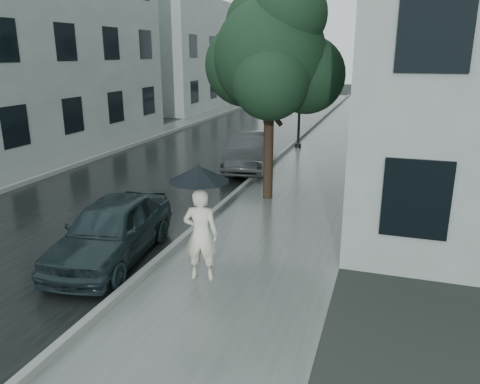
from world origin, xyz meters
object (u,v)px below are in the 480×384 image
(car_near, at_px, (112,230))
(car_far, at_px, (249,151))
(street_tree, at_px, (271,55))
(lamp_post, at_px, (298,78))
(pedestrian, at_px, (201,235))

(car_near, distance_m, car_far, 8.53)
(street_tree, bearing_deg, car_near, -110.52)
(street_tree, height_order, car_far, street_tree)
(street_tree, xyz_separation_m, car_far, (-1.61, 3.20, -3.43))
(lamp_post, xyz_separation_m, car_near, (-1.22, -13.14, -2.45))
(lamp_post, height_order, car_far, lamp_post)
(pedestrian, relative_size, car_far, 0.44)
(street_tree, relative_size, lamp_post, 1.12)
(car_near, relative_size, car_far, 0.94)
(pedestrian, relative_size, street_tree, 0.29)
(pedestrian, height_order, car_far, pedestrian)
(car_near, bearing_deg, street_tree, 62.83)
(street_tree, bearing_deg, car_far, 116.70)
(street_tree, xyz_separation_m, car_near, (-1.99, -5.32, -3.45))
(lamp_post, height_order, car_near, lamp_post)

